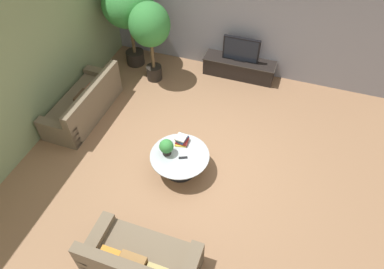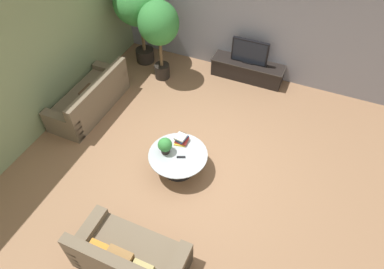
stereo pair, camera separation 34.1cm
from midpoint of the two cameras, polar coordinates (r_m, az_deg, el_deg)
name	(u,v)px [view 1 (the left image)]	position (r m, az deg, el deg)	size (l,w,h in m)	color
ground_plane	(193,159)	(6.77, -1.19, -4.15)	(24.00, 24.00, 0.00)	#8C6647
back_wall_stone	(240,12)	(8.31, 6.80, 19.57)	(7.40, 0.12, 3.00)	gray
side_wall_left	(36,58)	(7.39, -25.82, 11.34)	(0.12, 7.40, 3.00)	gray
media_console	(239,68)	(8.66, 6.71, 11.00)	(1.76, 0.50, 0.45)	black
television	(241,50)	(8.37, 7.01, 13.83)	(0.87, 0.13, 0.60)	black
coffee_table	(180,160)	(6.37, -3.58, -4.25)	(1.09, 1.09, 0.44)	black
couch_by_wall	(84,104)	(7.87, -18.68, 4.75)	(0.84, 2.02, 0.84)	brown
couch_near_entry	(141,262)	(5.47, -10.41, -20.26)	(1.67, 0.84, 0.84)	brown
potted_palm_tall	(128,8)	(8.56, -11.77, 19.95)	(1.20, 1.20, 2.10)	black
potted_palm_corner	(150,28)	(7.96, -8.32, 17.19)	(0.92, 0.92, 1.95)	black
potted_plant_tabletop	(166,147)	(6.19, -5.86, -2.11)	(0.26, 0.26, 0.32)	black
book_stack	(182,140)	(6.43, -3.26, -0.88)	(0.27, 0.29, 0.16)	gold
remote_black	(183,158)	(6.22, -3.07, -3.92)	(0.04, 0.16, 0.02)	black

